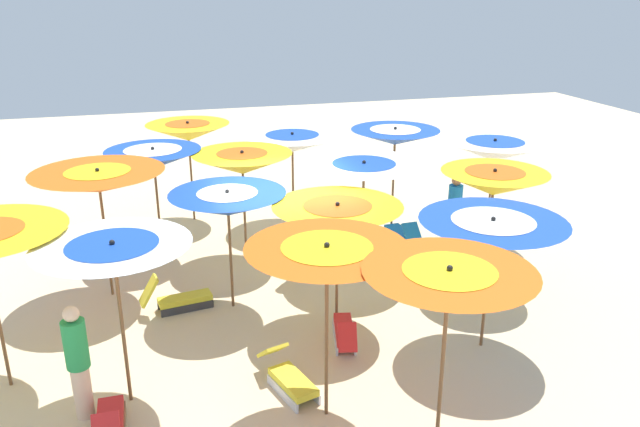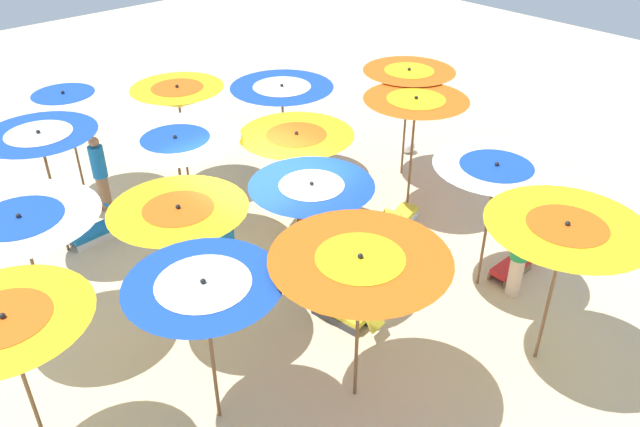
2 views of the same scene
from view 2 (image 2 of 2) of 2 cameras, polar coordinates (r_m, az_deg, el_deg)
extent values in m
cube|color=beige|center=(11.55, -5.06, -5.15)|extent=(37.87, 37.87, 0.04)
cylinder|color=brown|center=(8.52, -24.53, -15.07)|extent=(0.05, 0.05, 2.16)
cone|color=yellow|center=(7.82, -26.29, -9.55)|extent=(1.93, 1.93, 0.40)
cone|color=orange|center=(7.76, -26.47, -8.99)|extent=(1.03, 1.03, 0.22)
sphere|color=black|center=(7.68, -26.70, -8.24)|extent=(0.07, 0.07, 0.07)
cylinder|color=brown|center=(8.43, -9.64, -12.84)|extent=(0.05, 0.05, 2.09)
cone|color=#1947B2|center=(7.74, -10.33, -7.33)|extent=(1.92, 1.92, 0.39)
cone|color=white|center=(7.68, -10.39, -6.85)|extent=(1.15, 1.15, 0.23)
sphere|color=black|center=(7.60, -10.49, -6.02)|extent=(0.07, 0.07, 0.07)
cylinder|color=brown|center=(8.58, 3.35, -10.95)|extent=(0.05, 0.05, 2.18)
cone|color=orange|center=(7.88, 3.60, -5.14)|extent=(2.29, 2.29, 0.38)
cone|color=yellow|center=(7.82, 3.62, -4.54)|extent=(1.12, 1.12, 0.18)
sphere|color=black|center=(7.75, 3.65, -3.85)|extent=(0.07, 0.07, 0.07)
cylinder|color=brown|center=(9.67, 19.92, -7.31)|extent=(0.05, 0.05, 2.21)
cone|color=yellow|center=(9.05, 21.18, -1.87)|extent=(2.18, 2.18, 0.33)
cone|color=orange|center=(9.01, 21.28, -1.40)|extent=(1.07, 1.07, 0.16)
sphere|color=black|center=(8.95, 21.41, -0.84)|extent=(0.07, 0.07, 0.07)
cylinder|color=brown|center=(10.46, -23.99, -5.86)|extent=(0.05, 0.05, 1.97)
cone|color=white|center=(9.93, -25.22, -1.33)|extent=(2.25, 2.25, 0.40)
cone|color=#1947B2|center=(9.88, -25.35, -0.85)|extent=(1.23, 1.23, 0.22)
sphere|color=black|center=(9.82, -25.53, -0.19)|extent=(0.07, 0.07, 0.07)
cylinder|color=brown|center=(9.82, -11.81, -5.73)|extent=(0.05, 0.05, 2.05)
cone|color=yellow|center=(9.25, -12.50, -0.68)|extent=(1.99, 1.99, 0.42)
cone|color=orange|center=(9.19, -12.58, -0.10)|extent=(1.01, 1.01, 0.22)
sphere|color=black|center=(9.12, -12.67, 0.60)|extent=(0.07, 0.07, 0.07)
cylinder|color=brown|center=(10.40, -0.72, -3.01)|extent=(0.05, 0.05, 1.92)
cone|color=#1947B2|center=(9.89, -0.75, 1.56)|extent=(1.97, 1.97, 0.40)
cone|color=white|center=(9.83, -0.76, 2.07)|extent=(1.02, 1.02, 0.21)
sphere|color=black|center=(9.77, -0.76, 2.73)|extent=(0.07, 0.07, 0.07)
cylinder|color=brown|center=(10.92, 14.67, -1.72)|extent=(0.05, 0.05, 2.11)
cone|color=white|center=(10.39, 15.45, 3.12)|extent=(2.00, 2.00, 0.43)
cone|color=#1947B2|center=(10.35, 15.52, 3.59)|extent=(1.16, 1.16, 0.25)
sphere|color=black|center=(10.28, 15.64, 4.31)|extent=(0.07, 0.07, 0.07)
cylinder|color=brown|center=(12.33, -22.72, 1.20)|extent=(0.05, 0.05, 2.24)
cone|color=#1947B2|center=(11.85, -23.84, 5.86)|extent=(1.95, 1.95, 0.34)
cone|color=white|center=(11.82, -23.92, 6.21)|extent=(1.11, 1.11, 0.20)
sphere|color=black|center=(11.77, -24.05, 6.74)|extent=(0.07, 0.07, 0.07)
cylinder|color=brown|center=(11.87, -12.24, 1.42)|extent=(0.05, 0.05, 2.07)
cone|color=white|center=(11.39, -12.83, 5.91)|extent=(2.27, 2.27, 0.31)
cone|color=#1947B2|center=(11.36, -12.87, 6.27)|extent=(1.21, 1.21, 0.17)
sphere|color=black|center=(11.31, -12.94, 6.75)|extent=(0.07, 0.07, 0.07)
cylinder|color=brown|center=(12.02, -2.04, 2.18)|extent=(0.05, 0.05, 1.92)
cone|color=yellow|center=(11.57, -2.13, 6.30)|extent=(2.10, 2.10, 0.37)
cone|color=orange|center=(11.53, -2.14, 6.71)|extent=(1.10, 1.10, 0.19)
sphere|color=black|center=(11.48, -2.15, 7.26)|extent=(0.07, 0.07, 0.07)
cylinder|color=brown|center=(12.86, 8.19, 4.82)|extent=(0.05, 0.05, 2.25)
cone|color=orange|center=(12.39, 8.59, 9.46)|extent=(2.02, 2.02, 0.32)
cone|color=yellow|center=(12.36, 8.61, 9.79)|extent=(1.13, 1.13, 0.18)
sphere|color=black|center=(12.32, 8.66, 10.28)|extent=(0.07, 0.07, 0.07)
cylinder|color=brown|center=(14.21, -21.12, 5.28)|extent=(0.05, 0.05, 2.09)
cone|color=white|center=(13.81, -21.96, 9.14)|extent=(2.05, 2.05, 0.43)
cone|color=#1947B2|center=(13.78, -22.04, 9.49)|extent=(1.22, 1.22, 0.25)
sphere|color=black|center=(13.73, -22.16, 10.07)|extent=(0.07, 0.07, 0.07)
cylinder|color=brown|center=(14.00, -12.15, 6.27)|extent=(0.05, 0.05, 2.04)
cone|color=yellow|center=(13.60, -12.64, 10.14)|extent=(1.92, 1.92, 0.44)
cone|color=orange|center=(13.56, -12.69, 10.54)|extent=(1.07, 1.07, 0.25)
sphere|color=black|center=(13.51, -12.76, 11.12)|extent=(0.07, 0.07, 0.07)
cylinder|color=brown|center=(14.13, -3.31, 6.96)|extent=(0.05, 0.05, 1.93)
cone|color=#1947B2|center=(13.75, -3.43, 10.60)|extent=(2.20, 2.20, 0.38)
cone|color=white|center=(13.72, -3.44, 10.94)|extent=(1.24, 1.24, 0.21)
sphere|color=black|center=(13.67, -3.46, 11.45)|extent=(0.07, 0.07, 0.07)
cylinder|color=brown|center=(14.23, 7.63, 7.56)|extent=(0.05, 0.05, 2.22)
cone|color=orange|center=(13.82, 7.96, 11.75)|extent=(1.95, 1.95, 0.45)
cone|color=yellow|center=(13.78, 7.99, 12.17)|extent=(1.05, 1.05, 0.24)
sphere|color=black|center=(13.73, 8.04, 12.74)|extent=(0.07, 0.07, 0.07)
cube|color=silver|center=(12.66, 0.46, -0.80)|extent=(0.92, 0.25, 0.14)
cube|color=silver|center=(12.87, -0.16, -0.20)|extent=(0.92, 0.25, 0.14)
cube|color=red|center=(12.71, 0.14, -0.04)|extent=(0.97, 0.49, 0.10)
cube|color=red|center=(12.85, 2.51, 1.50)|extent=(0.37, 0.35, 0.38)
cube|color=silver|center=(12.89, 6.61, -0.40)|extent=(0.82, 0.28, 0.14)
cube|color=silver|center=(12.77, 8.03, -0.84)|extent=(0.82, 0.28, 0.14)
cube|color=yellow|center=(12.77, 7.35, -0.16)|extent=(0.91, 0.58, 0.10)
cube|color=yellow|center=(12.20, 6.23, -0.68)|extent=(0.46, 0.44, 0.32)
cube|color=olive|center=(11.77, 17.37, -5.35)|extent=(0.85, 0.04, 0.14)
cube|color=olive|center=(11.89, 16.07, -4.69)|extent=(0.85, 0.04, 0.14)
cube|color=red|center=(11.76, 16.80, -4.55)|extent=(0.85, 0.32, 0.10)
cube|color=red|center=(12.07, 18.48, -2.50)|extent=(0.36, 0.32, 0.40)
cube|color=silver|center=(12.84, -19.33, -2.34)|extent=(0.85, 0.09, 0.14)
cube|color=silver|center=(13.12, -20.09, -1.71)|extent=(0.85, 0.09, 0.14)
cube|color=#1972B7|center=(12.92, -19.81, -1.58)|extent=(0.87, 0.41, 0.10)
cube|color=#1972B7|center=(13.01, -17.76, 0.22)|extent=(0.38, 0.38, 0.36)
cube|color=#333338|center=(10.31, 1.26, -9.69)|extent=(0.18, 0.92, 0.14)
cube|color=#333338|center=(10.50, 2.31, -8.81)|extent=(0.18, 0.92, 0.14)
cube|color=yellow|center=(10.33, 1.80, -8.75)|extent=(0.45, 0.96, 0.10)
cube|color=yellow|center=(9.88, 4.65, -8.92)|extent=(0.36, 0.37, 0.49)
cylinder|color=#A3704C|center=(13.80, -18.86, 1.79)|extent=(0.24, 0.24, 0.76)
cylinder|color=#1972BF|center=(13.47, -19.38, 4.43)|extent=(0.30, 0.30, 0.67)
sphere|color=#A3704C|center=(13.29, -19.72, 6.10)|extent=(0.21, 0.21, 0.21)
cylinder|color=beige|center=(11.21, 17.16, -5.42)|extent=(0.24, 0.24, 0.76)
cylinder|color=green|center=(10.81, 17.74, -2.42)|extent=(0.30, 0.30, 0.66)
sphere|color=beige|center=(10.58, 18.12, -0.48)|extent=(0.21, 0.21, 0.21)
cylinder|color=#D8A87F|center=(11.27, -8.31, -3.94)|extent=(0.24, 0.24, 0.76)
cylinder|color=#1972BF|center=(10.87, -8.60, -0.91)|extent=(0.30, 0.30, 0.66)
sphere|color=#D8A87F|center=(10.64, -8.78, 1.06)|extent=(0.21, 0.21, 0.21)
sphere|color=white|center=(15.63, 7.93, 6.02)|extent=(0.34, 0.34, 0.34)
camera|label=1|loc=(16.61, 31.99, 22.38)|focal=35.42mm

